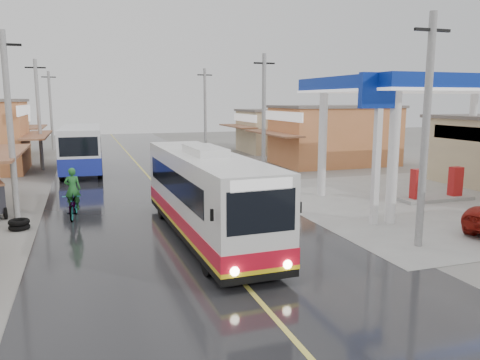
{
  "coord_description": "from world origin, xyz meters",
  "views": [
    {
      "loc": [
        -4.11,
        -13.1,
        5.14
      ],
      "look_at": [
        2.05,
        5.13,
        1.83
      ],
      "focal_mm": 35.0,
      "sensor_mm": 36.0,
      "label": 1
    }
  ],
  "objects_px": {
    "coach_bus": "(205,194)",
    "tyre_stack": "(19,224)",
    "cyclist": "(74,202)",
    "second_bus": "(82,148)"
  },
  "relations": [
    {
      "from": "coach_bus",
      "to": "tyre_stack",
      "type": "height_order",
      "value": "coach_bus"
    },
    {
      "from": "coach_bus",
      "to": "second_bus",
      "type": "relative_size",
      "value": 1.12
    },
    {
      "from": "coach_bus",
      "to": "second_bus",
      "type": "xyz_separation_m",
      "value": [
        -4.3,
        18.5,
        0.09
      ]
    },
    {
      "from": "second_bus",
      "to": "tyre_stack",
      "type": "relative_size",
      "value": 11.95
    },
    {
      "from": "tyre_stack",
      "to": "cyclist",
      "type": "bearing_deg",
      "value": 30.62
    },
    {
      "from": "second_bus",
      "to": "tyre_stack",
      "type": "distance_m",
      "value": 15.39
    },
    {
      "from": "coach_bus",
      "to": "cyclist",
      "type": "distance_m",
      "value": 6.68
    },
    {
      "from": "cyclist",
      "to": "tyre_stack",
      "type": "relative_size",
      "value": 2.76
    },
    {
      "from": "second_bus",
      "to": "cyclist",
      "type": "relative_size",
      "value": 4.34
    },
    {
      "from": "tyre_stack",
      "to": "coach_bus",
      "type": "bearing_deg",
      "value": -26.46
    }
  ]
}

